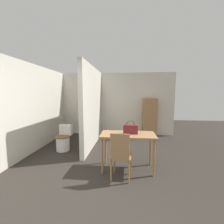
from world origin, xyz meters
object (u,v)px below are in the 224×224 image
at_px(wooden_chair, 121,154).
at_px(toilet, 64,140).
at_px(dining_table, 128,139).
at_px(handbag, 130,129).
at_px(wooden_cabinet, 149,118).

height_order(wooden_chair, toilet, wooden_chair).
distance_m(dining_table, handbag, 0.21).
relative_size(toilet, handbag, 2.35).
distance_m(dining_table, toilet, 2.17).
bearing_deg(wooden_chair, dining_table, 79.09).
height_order(toilet, wooden_cabinet, wooden_cabinet).
distance_m(handbag, wooden_cabinet, 2.75).
xyz_separation_m(toilet, handbag, (1.95, -0.97, 0.60)).
distance_m(wooden_chair, handbag, 0.63).
xyz_separation_m(wooden_chair, handbag, (0.19, 0.45, 0.39)).
bearing_deg(wooden_cabinet, handbag, -106.79).
xyz_separation_m(toilet, wooden_cabinet, (2.74, 1.65, 0.45)).
distance_m(toilet, handbag, 2.26).
xyz_separation_m(handbag, wooden_cabinet, (0.79, 2.62, -0.14)).
height_order(dining_table, wooden_cabinet, wooden_cabinet).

